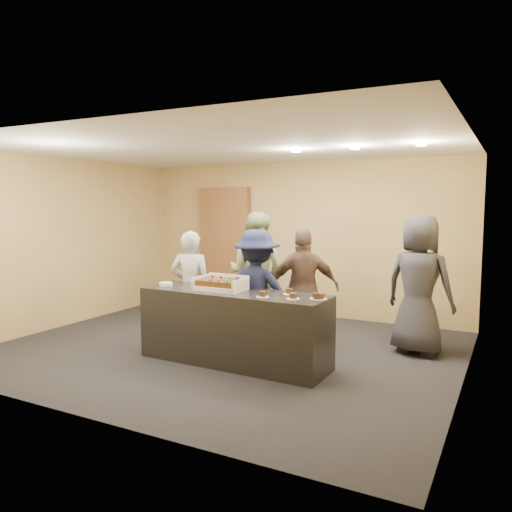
# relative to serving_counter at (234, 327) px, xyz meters

# --- Properties ---
(room) EXTENTS (6.04, 6.00, 2.70)m
(room) POSITION_rel_serving_counter_xyz_m (-0.40, 0.47, 0.90)
(room) COLOR black
(room) RESTS_ON ground
(serving_counter) EXTENTS (2.42, 0.76, 0.90)m
(serving_counter) POSITION_rel_serving_counter_xyz_m (0.00, 0.00, 0.00)
(serving_counter) COLOR black
(serving_counter) RESTS_ON floor
(storage_cabinet) EXTENTS (1.03, 0.15, 2.28)m
(storage_cabinet) POSITION_rel_serving_counter_xyz_m (-1.87, 2.88, 0.69)
(storage_cabinet) COLOR brown
(storage_cabinet) RESTS_ON floor
(cake_box) EXTENTS (0.60, 0.42, 0.18)m
(cake_box) POSITION_rel_serving_counter_xyz_m (-0.19, 0.02, 0.49)
(cake_box) COLOR white
(cake_box) RESTS_ON serving_counter
(sheet_cake) EXTENTS (0.51, 0.35, 0.11)m
(sheet_cake) POSITION_rel_serving_counter_xyz_m (-0.19, 0.00, 0.55)
(sheet_cake) COLOR #371F0C
(sheet_cake) RESTS_ON cake_box
(plate_stack) EXTENTS (0.17, 0.17, 0.04)m
(plate_stack) POSITION_rel_serving_counter_xyz_m (-1.01, -0.03, 0.47)
(plate_stack) COLOR white
(plate_stack) RESTS_ON serving_counter
(slice_a) EXTENTS (0.15, 0.15, 0.07)m
(slice_a) POSITION_rel_serving_counter_xyz_m (0.49, -0.17, 0.47)
(slice_a) COLOR white
(slice_a) RESTS_ON serving_counter
(slice_b) EXTENTS (0.15, 0.15, 0.07)m
(slice_b) POSITION_rel_serving_counter_xyz_m (0.68, 0.14, 0.47)
(slice_b) COLOR white
(slice_b) RESTS_ON serving_counter
(slice_c) EXTENTS (0.15, 0.15, 0.07)m
(slice_c) POSITION_rel_serving_counter_xyz_m (0.85, -0.12, 0.47)
(slice_c) COLOR white
(slice_c) RESTS_ON serving_counter
(slice_d) EXTENTS (0.15, 0.15, 0.07)m
(slice_d) POSITION_rel_serving_counter_xyz_m (1.07, 0.02, 0.47)
(slice_d) COLOR white
(slice_d) RESTS_ON serving_counter
(slice_e) EXTENTS (0.15, 0.15, 0.07)m
(slice_e) POSITION_rel_serving_counter_xyz_m (1.12, 0.01, 0.47)
(slice_e) COLOR white
(slice_e) RESTS_ON serving_counter
(person_server_grey) EXTENTS (0.67, 0.54, 1.60)m
(person_server_grey) POSITION_rel_serving_counter_xyz_m (-0.96, 0.45, 0.35)
(person_server_grey) COLOR #A3A3A8
(person_server_grey) RESTS_ON floor
(person_sage_man) EXTENTS (0.94, 0.75, 1.85)m
(person_sage_man) POSITION_rel_serving_counter_xyz_m (-0.43, 1.42, 0.47)
(person_sage_man) COLOR #92A274
(person_sage_man) RESTS_ON floor
(person_navy_man) EXTENTS (1.18, 0.85, 1.64)m
(person_navy_man) POSITION_rel_serving_counter_xyz_m (0.08, 0.45, 0.37)
(person_navy_man) COLOR #151B39
(person_navy_man) RESTS_ON floor
(person_brown_extra) EXTENTS (1.04, 0.80, 1.64)m
(person_brown_extra) POSITION_rel_serving_counter_xyz_m (0.51, 1.03, 0.37)
(person_brown_extra) COLOR brown
(person_brown_extra) RESTS_ON floor
(person_dark_suit) EXTENTS (1.01, 0.77, 1.84)m
(person_dark_suit) POSITION_rel_serving_counter_xyz_m (1.95, 1.47, 0.47)
(person_dark_suit) COLOR #2A2A30
(person_dark_suit) RESTS_ON floor
(ceiling_spotlights) EXTENTS (1.72, 0.12, 0.03)m
(ceiling_spotlights) POSITION_rel_serving_counter_xyz_m (1.20, 0.97, 2.22)
(ceiling_spotlights) COLOR #FFEAC6
(ceiling_spotlights) RESTS_ON ceiling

